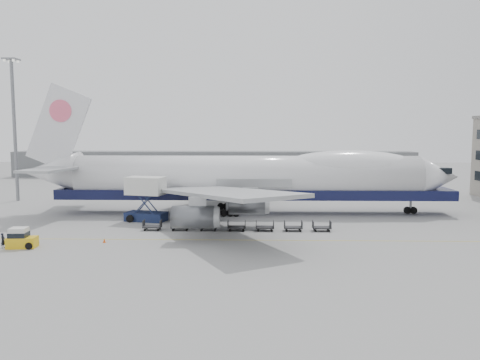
{
  "coord_description": "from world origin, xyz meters",
  "views": [
    {
      "loc": [
        0.66,
        -59.35,
        12.65
      ],
      "look_at": [
        -1.0,
        6.0,
        5.78
      ],
      "focal_mm": 35.0,
      "sensor_mm": 36.0,
      "label": 1
    }
  ],
  "objects_px": {
    "airliner": "(252,177)",
    "baggage_tug": "(21,239)",
    "catering_truck": "(146,197)",
    "ground_worker": "(3,241)"
  },
  "relations": [
    {
      "from": "catering_truck",
      "to": "ground_worker",
      "type": "xyz_separation_m",
      "value": [
        -12.05,
        -15.78,
        -2.64
      ]
    },
    {
      "from": "airliner",
      "to": "catering_truck",
      "type": "distance_m",
      "value": 16.43
    },
    {
      "from": "ground_worker",
      "to": "catering_truck",
      "type": "bearing_deg",
      "value": -31.73
    },
    {
      "from": "airliner",
      "to": "ground_worker",
      "type": "relative_size",
      "value": 40.81
    },
    {
      "from": "airliner",
      "to": "catering_truck",
      "type": "height_order",
      "value": "airliner"
    },
    {
      "from": "airliner",
      "to": "baggage_tug",
      "type": "relative_size",
      "value": 21.41
    },
    {
      "from": "catering_truck",
      "to": "baggage_tug",
      "type": "xyz_separation_m",
      "value": [
        -10.18,
        -15.59,
        -2.48
      ]
    },
    {
      "from": "airliner",
      "to": "baggage_tug",
      "type": "distance_m",
      "value": 33.78
    },
    {
      "from": "ground_worker",
      "to": "baggage_tug",
      "type": "bearing_deg",
      "value": -78.57
    },
    {
      "from": "baggage_tug",
      "to": "ground_worker",
      "type": "xyz_separation_m",
      "value": [
        -1.87,
        -0.19,
        -0.16
      ]
    }
  ]
}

